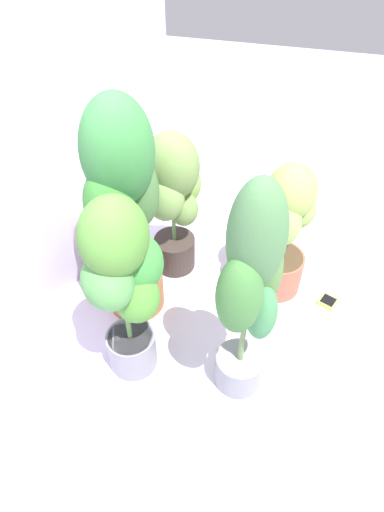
{
  "coord_description": "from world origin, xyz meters",
  "views": [
    {
      "loc": [
        -1.28,
        -0.14,
        1.63
      ],
      "look_at": [
        -0.01,
        0.22,
        0.39
      ],
      "focal_mm": 30.18,
      "sensor_mm": 36.0,
      "label": 1
    }
  ],
  "objects_px": {
    "potted_plant_front_right": "(284,229)",
    "potted_plant_back_right": "(174,195)",
    "potted_plant_front_left": "(251,288)",
    "hygrometer_box": "(328,302)",
    "potted_plant_back_left": "(124,279)",
    "potted_plant_back_center": "(125,201)"
  },
  "relations": [
    {
      "from": "hygrometer_box",
      "to": "potted_plant_back_left",
      "type": "bearing_deg",
      "value": -32.58
    },
    {
      "from": "potted_plant_back_left",
      "to": "potted_plant_back_right",
      "type": "bearing_deg",
      "value": 1.12
    },
    {
      "from": "potted_plant_front_left",
      "to": "hygrometer_box",
      "type": "xyz_separation_m",
      "value": [
        0.53,
        -0.34,
        -0.56
      ]
    },
    {
      "from": "potted_plant_front_left",
      "to": "potted_plant_back_right",
      "type": "distance_m",
      "value": 0.76
    },
    {
      "from": "potted_plant_back_left",
      "to": "potted_plant_back_right",
      "type": "relative_size",
      "value": 1.13
    },
    {
      "from": "potted_plant_back_left",
      "to": "hygrometer_box",
      "type": "relative_size",
      "value": 8.36
    },
    {
      "from": "potted_plant_back_left",
      "to": "potted_plant_front_right",
      "type": "bearing_deg",
      "value": -40.22
    },
    {
      "from": "potted_plant_back_left",
      "to": "potted_plant_front_right",
      "type": "xyz_separation_m",
      "value": [
        0.61,
        -0.52,
        -0.14
      ]
    },
    {
      "from": "hygrometer_box",
      "to": "potted_plant_front_left",
      "type": "bearing_deg",
      "value": -10.93
    },
    {
      "from": "potted_plant_back_center",
      "to": "potted_plant_front_left",
      "type": "bearing_deg",
      "value": -116.56
    },
    {
      "from": "potted_plant_front_left",
      "to": "hygrometer_box",
      "type": "relative_size",
      "value": 9.66
    },
    {
      "from": "potted_plant_front_right",
      "to": "potted_plant_back_right",
      "type": "bearing_deg",
      "value": 88.63
    },
    {
      "from": "potted_plant_back_right",
      "to": "hygrometer_box",
      "type": "bearing_deg",
      "value": -94.49
    },
    {
      "from": "potted_plant_back_left",
      "to": "potted_plant_back_right",
      "type": "height_order",
      "value": "potted_plant_back_left"
    },
    {
      "from": "potted_plant_back_center",
      "to": "potted_plant_back_right",
      "type": "xyz_separation_m",
      "value": [
        0.31,
        -0.1,
        -0.16
      ]
    },
    {
      "from": "potted_plant_front_right",
      "to": "hygrometer_box",
      "type": "height_order",
      "value": "potted_plant_front_right"
    },
    {
      "from": "potted_plant_front_right",
      "to": "potted_plant_back_center",
      "type": "xyz_separation_m",
      "value": [
        -0.29,
        0.63,
        0.23
      ]
    },
    {
      "from": "potted_plant_back_right",
      "to": "hygrometer_box",
      "type": "distance_m",
      "value": 0.92
    },
    {
      "from": "potted_plant_front_left",
      "to": "potted_plant_front_right",
      "type": "xyz_separation_m",
      "value": [
        0.58,
        -0.07,
        -0.19
      ]
    },
    {
      "from": "potted_plant_front_right",
      "to": "potted_plant_back_right",
      "type": "xyz_separation_m",
      "value": [
        0.01,
        0.53,
        0.08
      ]
    },
    {
      "from": "potted_plant_back_center",
      "to": "potted_plant_back_right",
      "type": "height_order",
      "value": "potted_plant_back_center"
    },
    {
      "from": "potted_plant_back_right",
      "to": "hygrometer_box",
      "type": "xyz_separation_m",
      "value": [
        -0.06,
        -0.8,
        -0.44
      ]
    }
  ]
}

